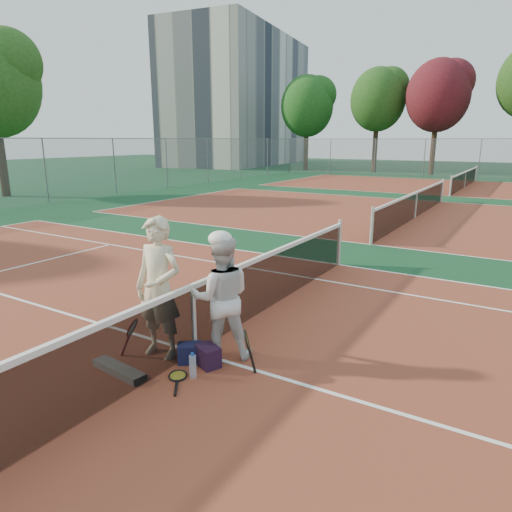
{
  "coord_description": "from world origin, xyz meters",
  "views": [
    {
      "loc": [
        3.82,
        -4.61,
        2.93
      ],
      "look_at": [
        0.0,
        1.67,
        1.05
      ],
      "focal_mm": 32.0,
      "sensor_mm": 36.0,
      "label": 1
    }
  ],
  "objects_px": {
    "racket_black_held": "(247,352)",
    "sports_bag_navy": "(190,353)",
    "water_bottle": "(193,367)",
    "apartment_block": "(240,101)",
    "sports_bag_purple": "(208,356)",
    "player_a": "(159,288)",
    "racket_spare": "(178,376)",
    "racket_red": "(133,338)",
    "player_b": "(221,298)",
    "net_main": "(194,319)"
  },
  "relations": [
    {
      "from": "water_bottle",
      "to": "racket_black_held",
      "type": "bearing_deg",
      "value": 40.84
    },
    {
      "from": "racket_red",
      "to": "racket_spare",
      "type": "xyz_separation_m",
      "value": [
        0.88,
        -0.1,
        -0.27
      ]
    },
    {
      "from": "sports_bag_purple",
      "to": "water_bottle",
      "type": "xyz_separation_m",
      "value": [
        0.03,
        -0.35,
        0.01
      ]
    },
    {
      "from": "racket_black_held",
      "to": "sports_bag_purple",
      "type": "relative_size",
      "value": 1.73
    },
    {
      "from": "player_a",
      "to": "racket_black_held",
      "type": "bearing_deg",
      "value": 2.85
    },
    {
      "from": "net_main",
      "to": "water_bottle",
      "type": "relative_size",
      "value": 36.6
    },
    {
      "from": "racket_spare",
      "to": "water_bottle",
      "type": "relative_size",
      "value": 2.0
    },
    {
      "from": "apartment_block",
      "to": "player_b",
      "type": "xyz_separation_m",
      "value": [
        28.39,
        -43.88,
        -6.64
      ]
    },
    {
      "from": "water_bottle",
      "to": "apartment_block",
      "type": "bearing_deg",
      "value": 122.53
    },
    {
      "from": "racket_black_held",
      "to": "apartment_block",
      "type": "bearing_deg",
      "value": -89.92
    },
    {
      "from": "sports_bag_navy",
      "to": "water_bottle",
      "type": "relative_size",
      "value": 1.1
    },
    {
      "from": "racket_black_held",
      "to": "water_bottle",
      "type": "bearing_deg",
      "value": 7.64
    },
    {
      "from": "net_main",
      "to": "sports_bag_purple",
      "type": "xyz_separation_m",
      "value": [
        0.39,
        -0.21,
        -0.37
      ]
    },
    {
      "from": "net_main",
      "to": "water_bottle",
      "type": "xyz_separation_m",
      "value": [
        0.42,
        -0.56,
        -0.36
      ]
    },
    {
      "from": "racket_red",
      "to": "racket_black_held",
      "type": "bearing_deg",
      "value": -3.29
    },
    {
      "from": "player_b",
      "to": "sports_bag_purple",
      "type": "height_order",
      "value": "player_b"
    },
    {
      "from": "racket_red",
      "to": "net_main",
      "type": "bearing_deg",
      "value": 22.07
    },
    {
      "from": "net_main",
      "to": "racket_spare",
      "type": "height_order",
      "value": "net_main"
    },
    {
      "from": "apartment_block",
      "to": "player_b",
      "type": "bearing_deg",
      "value": -57.09
    },
    {
      "from": "racket_spare",
      "to": "sports_bag_navy",
      "type": "xyz_separation_m",
      "value": [
        -0.12,
        0.4,
        0.11
      ]
    },
    {
      "from": "player_a",
      "to": "player_b",
      "type": "height_order",
      "value": "player_a"
    },
    {
      "from": "player_a",
      "to": "racket_black_held",
      "type": "relative_size",
      "value": 3.32
    },
    {
      "from": "racket_red",
      "to": "sports_bag_purple",
      "type": "xyz_separation_m",
      "value": [
        1.03,
        0.33,
        -0.14
      ]
    },
    {
      "from": "sports_bag_navy",
      "to": "sports_bag_purple",
      "type": "bearing_deg",
      "value": 8.45
    },
    {
      "from": "player_b",
      "to": "racket_red",
      "type": "relative_size",
      "value": 3.06
    },
    {
      "from": "racket_spare",
      "to": "sports_bag_purple",
      "type": "relative_size",
      "value": 1.75
    },
    {
      "from": "net_main",
      "to": "player_a",
      "type": "height_order",
      "value": "player_a"
    },
    {
      "from": "racket_red",
      "to": "player_a",
      "type": "bearing_deg",
      "value": 23.78
    },
    {
      "from": "player_a",
      "to": "racket_red",
      "type": "height_order",
      "value": "player_a"
    },
    {
      "from": "player_a",
      "to": "racket_red",
      "type": "bearing_deg",
      "value": -142.36
    },
    {
      "from": "racket_spare",
      "to": "racket_black_held",
      "type": "bearing_deg",
      "value": -89.2
    },
    {
      "from": "racket_red",
      "to": "sports_bag_purple",
      "type": "height_order",
      "value": "racket_red"
    },
    {
      "from": "racket_red",
      "to": "sports_bag_purple",
      "type": "relative_size",
      "value": 1.64
    },
    {
      "from": "player_b",
      "to": "sports_bag_purple",
      "type": "bearing_deg",
      "value": 53.56
    },
    {
      "from": "player_a",
      "to": "sports_bag_purple",
      "type": "xyz_separation_m",
      "value": [
        0.74,
        0.07,
        -0.84
      ]
    },
    {
      "from": "racket_black_held",
      "to": "sports_bag_purple",
      "type": "xyz_separation_m",
      "value": [
        -0.55,
        -0.1,
        -0.16
      ]
    },
    {
      "from": "apartment_block",
      "to": "sports_bag_purple",
      "type": "height_order",
      "value": "apartment_block"
    },
    {
      "from": "player_a",
      "to": "racket_spare",
      "type": "xyz_separation_m",
      "value": [
        0.6,
        -0.36,
        -0.96
      ]
    },
    {
      "from": "racket_black_held",
      "to": "sports_bag_navy",
      "type": "bearing_deg",
      "value": -23.47
    },
    {
      "from": "apartment_block",
      "to": "water_bottle",
      "type": "xyz_separation_m",
      "value": [
        28.42,
        -44.56,
        -7.35
      ]
    },
    {
      "from": "sports_bag_navy",
      "to": "water_bottle",
      "type": "xyz_separation_m",
      "value": [
        0.3,
        -0.31,
        0.02
      ]
    },
    {
      "from": "apartment_block",
      "to": "racket_black_held",
      "type": "distance_m",
      "value": 53.25
    },
    {
      "from": "racket_red",
      "to": "water_bottle",
      "type": "xyz_separation_m",
      "value": [
        1.06,
        -0.02,
        -0.13
      ]
    },
    {
      "from": "player_b",
      "to": "sports_bag_navy",
      "type": "height_order",
      "value": "player_b"
    },
    {
      "from": "racket_black_held",
      "to": "racket_spare",
      "type": "xyz_separation_m",
      "value": [
        -0.7,
        -0.54,
        -0.28
      ]
    },
    {
      "from": "apartment_block",
      "to": "racket_black_held",
      "type": "bearing_deg",
      "value": -56.73
    },
    {
      "from": "apartment_block",
      "to": "racket_spare",
      "type": "distance_m",
      "value": 53.36
    },
    {
      "from": "sports_bag_purple",
      "to": "apartment_block",
      "type": "bearing_deg",
      "value": 122.71
    },
    {
      "from": "player_b",
      "to": "water_bottle",
      "type": "height_order",
      "value": "player_b"
    },
    {
      "from": "racket_spare",
      "to": "sports_bag_navy",
      "type": "bearing_deg",
      "value": -19.62
    }
  ]
}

